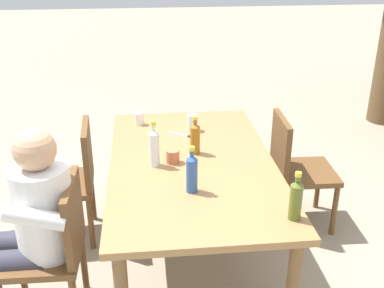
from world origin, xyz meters
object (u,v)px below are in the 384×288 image
(chair_near_left, at_px, (72,177))
(bottle_amber, at_px, (195,138))
(cup_glass, at_px, (192,123))
(backpack_by_near_side, at_px, (201,144))
(table_knife, at_px, (185,136))
(chair_near_right, at_px, (55,244))
(backpack_by_far_side, at_px, (164,152))
(chair_far_left, at_px, (295,166))
(cup_white, at_px, (139,119))
(bottle_blue, at_px, (192,172))
(bottle_olive, at_px, (296,199))
(bottle_clear, at_px, (154,147))
(cup_terracotta, at_px, (173,156))
(person_in_white_shirt, at_px, (30,220))
(dining_table, at_px, (192,173))

(chair_near_left, xyz_separation_m, bottle_amber, (0.28, 0.84, 0.38))
(cup_glass, xyz_separation_m, backpack_by_near_side, (-0.99, 0.19, -0.62))
(table_knife, bearing_deg, chair_near_right, -45.32)
(cup_glass, distance_m, backpack_by_far_side, 1.11)
(chair_far_left, bearing_deg, backpack_by_far_side, -136.89)
(cup_white, bearing_deg, bottle_blue, 15.47)
(bottle_olive, bearing_deg, backpack_by_far_side, -165.03)
(bottle_clear, bearing_deg, cup_terracotta, 103.08)
(bottle_amber, xyz_separation_m, table_knife, (-0.28, -0.04, -0.11))
(chair_far_left, distance_m, backpack_by_near_side, 1.26)
(person_in_white_shirt, height_order, backpack_by_far_side, person_in_white_shirt)
(person_in_white_shirt, distance_m, cup_white, 1.22)
(bottle_clear, bearing_deg, bottle_amber, 119.26)
(cup_white, bearing_deg, cup_terracotta, 17.18)
(person_in_white_shirt, xyz_separation_m, backpack_by_far_side, (-1.78, 0.80, -0.47))
(person_in_white_shirt, bearing_deg, bottle_amber, 118.43)
(chair_near_left, bearing_deg, backpack_by_far_side, 144.98)
(backpack_by_near_side, bearing_deg, dining_table, -9.47)
(dining_table, xyz_separation_m, bottle_clear, (0.03, -0.23, 0.21))
(bottle_olive, relative_size, cup_glass, 2.17)
(dining_table, xyz_separation_m, cup_glass, (-0.50, 0.06, 0.14))
(chair_far_left, height_order, chair_near_left, same)
(person_in_white_shirt, relative_size, table_knife, 5.81)
(chair_near_left, relative_size, backpack_by_far_side, 2.28)
(chair_near_right, relative_size, bottle_blue, 3.22)
(chair_far_left, bearing_deg, bottle_blue, -48.07)
(bottle_blue, xyz_separation_m, backpack_by_far_side, (-1.75, -0.08, -0.70))
(chair_near_right, relative_size, backpack_by_near_side, 2.05)
(chair_near_right, relative_size, cup_glass, 7.26)
(person_in_white_shirt, distance_m, bottle_amber, 1.10)
(bottle_clear, bearing_deg, table_knife, 151.99)
(bottle_olive, height_order, bottle_clear, bottle_clear)
(dining_table, distance_m, chair_near_left, 0.92)
(bottle_olive, xyz_separation_m, bottle_clear, (-0.66, -0.67, 0.01))
(dining_table, relative_size, cup_terracotta, 20.96)
(cup_terracotta, bearing_deg, backpack_by_near_side, 166.16)
(bottle_olive, height_order, cup_white, bottle_olive)
(person_in_white_shirt, bearing_deg, bottle_blue, 91.94)
(dining_table, relative_size, cup_glass, 14.67)
(chair_far_left, bearing_deg, chair_near_right, -63.86)
(bottle_clear, xyz_separation_m, bottle_blue, (0.34, 0.19, -0.01))
(cup_glass, bearing_deg, person_in_white_shirt, -47.32)
(cup_terracotta, relative_size, cup_white, 0.91)
(bottle_olive, relative_size, backpack_by_far_side, 0.68)
(cup_white, height_order, backpack_by_near_side, cup_white)
(bottle_olive, height_order, table_knife, bottle_olive)
(chair_near_right, distance_m, backpack_by_near_side, 2.19)
(bottle_olive, bearing_deg, bottle_amber, -153.37)
(bottle_olive, xyz_separation_m, bottle_amber, (-0.81, -0.41, -0.00))
(bottle_amber, height_order, cup_terracotta, bottle_amber)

